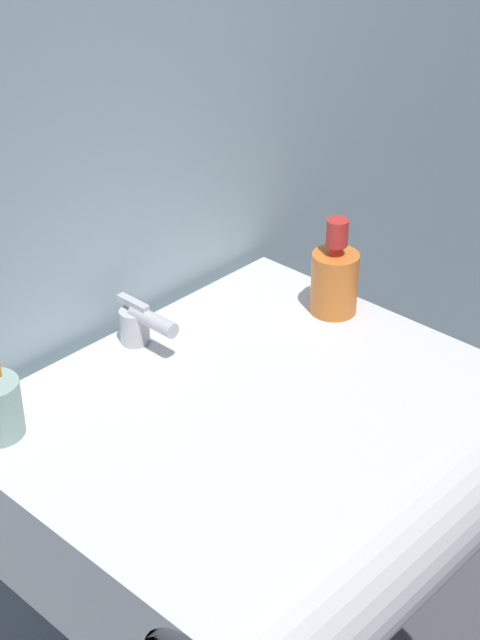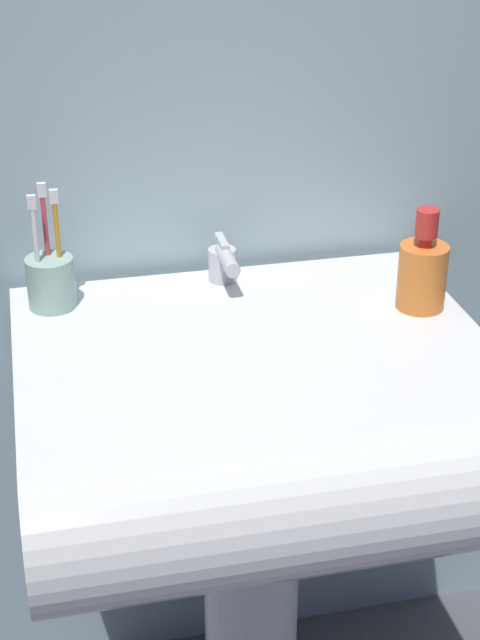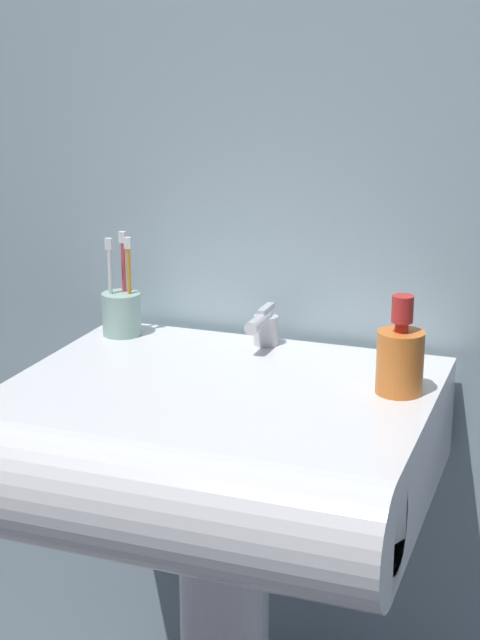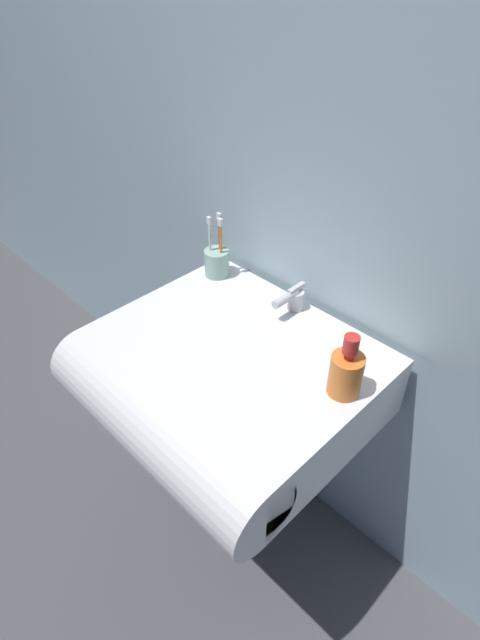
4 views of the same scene
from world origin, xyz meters
TOP-DOWN VIEW (x-y plane):
  - wall_back at (0.00, 0.29)m, footprint 5.00×0.05m
  - sink_basin at (0.00, -0.06)m, footprint 0.64×0.57m
  - faucet at (-0.00, 0.19)m, footprint 0.04×0.11m
  - toothbrush_cup at (-0.26, 0.17)m, footprint 0.07×0.07m
  - soap_bottle at (0.26, 0.05)m, footprint 0.07×0.07m

SIDE VIEW (x-z plane):
  - sink_basin at x=0.00m, z-range 0.62..0.79m
  - faucet at x=0.00m, z-range 0.79..0.86m
  - toothbrush_cup at x=-0.26m, z-range 0.74..0.92m
  - soap_bottle at x=0.26m, z-range 0.77..0.92m
  - wall_back at x=0.00m, z-range 0.00..2.40m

